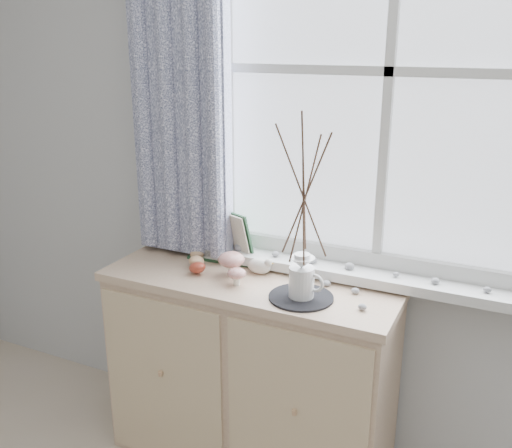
% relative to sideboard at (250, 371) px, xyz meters
% --- Properties ---
extents(sideboard, '(1.20, 0.45, 0.85)m').
position_rel_sideboard_xyz_m(sideboard, '(0.00, 0.00, 0.00)').
color(sideboard, tan).
rests_on(sideboard, ground).
extents(botanical_book, '(0.34, 0.16, 0.23)m').
position_rel_sideboard_xyz_m(botanical_book, '(-0.20, 0.11, 0.54)').
color(botanical_book, '#1E3F27').
rests_on(botanical_book, sideboard).
extents(toadstool_cluster, '(0.15, 0.16, 0.10)m').
position_rel_sideboard_xyz_m(toadstool_cluster, '(-0.06, -0.02, 0.49)').
color(toadstool_cluster, white).
rests_on(toadstool_cluster, sideboard).
extents(wooden_eggs, '(0.14, 0.18, 0.07)m').
position_rel_sideboard_xyz_m(wooden_eggs, '(-0.25, 0.01, 0.45)').
color(wooden_eggs, tan).
rests_on(wooden_eggs, sideboard).
extents(songbird_figurine, '(0.13, 0.06, 0.07)m').
position_rel_sideboard_xyz_m(songbird_figurine, '(0.01, 0.07, 0.46)').
color(songbird_figurine, beige).
rests_on(songbird_figurine, sideboard).
extents(crocheted_doily, '(0.24, 0.24, 0.01)m').
position_rel_sideboard_xyz_m(crocheted_doily, '(0.25, -0.08, 0.43)').
color(crocheted_doily, black).
rests_on(crocheted_doily, sideboard).
extents(twig_pitcher, '(0.27, 0.27, 0.71)m').
position_rel_sideboard_xyz_m(twig_pitcher, '(0.25, -0.08, 0.83)').
color(twig_pitcher, silver).
rests_on(twig_pitcher, crocheted_doily).
extents(sideboard_pebbles, '(0.33, 0.23, 0.02)m').
position_rel_sideboard_xyz_m(sideboard_pebbles, '(0.33, 0.01, 0.44)').
color(sideboard_pebbles, gray).
rests_on(sideboard_pebbles, sideboard).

